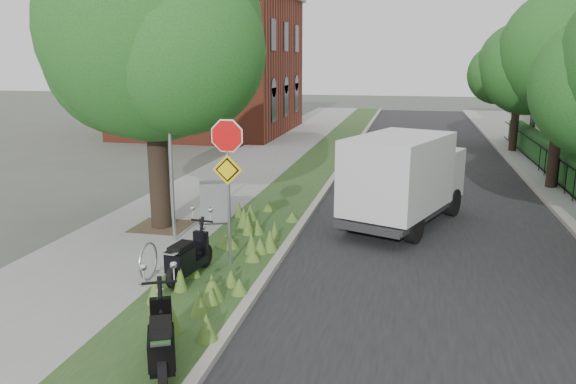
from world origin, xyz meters
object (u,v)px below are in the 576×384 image
object	(u,v)px
box_truck	(405,175)
utility_cabinet	(214,203)
scooter_near	(162,348)
scooter_far	(186,262)
sign_assembly	(228,162)

from	to	relation	value
box_truck	utility_cabinet	world-z (taller)	box_truck
scooter_near	scooter_far	bearing A→B (deg)	107.11
scooter_near	scooter_far	distance (m)	3.40
scooter_near	box_truck	world-z (taller)	box_truck
utility_cabinet	scooter_near	bearing A→B (deg)	-75.70
utility_cabinet	sign_assembly	bearing A→B (deg)	-64.36
box_truck	utility_cabinet	xyz separation A→B (m)	(-4.93, -1.18, -0.74)
sign_assembly	scooter_far	world-z (taller)	sign_assembly
box_truck	scooter_far	bearing A→B (deg)	-128.31
utility_cabinet	box_truck	bearing A→B (deg)	13.47
sign_assembly	utility_cabinet	world-z (taller)	sign_assembly
scooter_near	box_truck	xyz separation A→B (m)	(3.09, 8.42, 0.86)
scooter_far	scooter_near	bearing A→B (deg)	-72.89
scooter_far	utility_cabinet	bearing A→B (deg)	101.96
scooter_near	scooter_far	size ratio (longest dim) A/B	0.96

